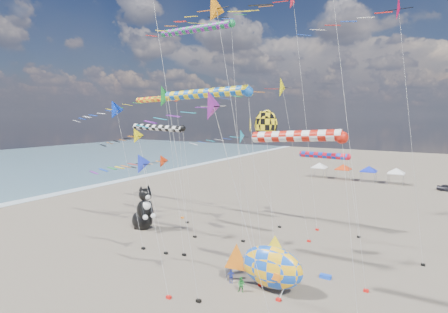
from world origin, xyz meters
name	(u,v)px	position (x,y,z in m)	size (l,w,h in m)	color
delta_kite_0	(213,15)	(-0.51, 9.26, 21.21)	(10.78, 2.35, 22.65)	orange
delta_kite_1	(157,99)	(-8.06, 10.93, 14.93)	(9.71, 2.19, 16.34)	#169130
delta_kite_3	(395,13)	(11.37, 20.19, 22.28)	(11.20, 2.50, 23.81)	#C50637
delta_kite_4	(239,139)	(-6.04, 23.61, 10.50)	(12.04, 1.99, 11.85)	#1993BC
delta_kite_6	(282,91)	(0.72, 20.76, 15.99)	(10.96, 2.22, 17.42)	#FFEA0A
delta_kite_8	(110,113)	(-13.67, 10.08, 13.68)	(10.00, 2.00, 15.02)	#0B37E0
delta_kite_9	(124,169)	(-5.37, 4.03, 9.30)	(9.23, 1.78, 10.56)	blue
delta_kite_10	(164,163)	(-15.62, 20.59, 7.14)	(7.60, 1.89, 8.40)	red
delta_kite_11	(212,112)	(3.85, 2.31, 13.61)	(9.26, 1.80, 14.87)	#85218A
delta_kite_12	(133,140)	(-10.71, 10.33, 11.01)	(8.36, 1.73, 12.24)	yellow
windsock_0	(210,94)	(-1.26, 9.84, 15.18)	(9.72, 0.81, 15.65)	blue
windsock_1	(198,30)	(-7.54, 17.12, 22.58)	(10.89, 0.83, 23.08)	#167E40
windsock_2	(158,100)	(-15.36, 19.29, 15.39)	(8.29, 0.75, 15.85)	#FF3E15
windsock_3	(159,128)	(-11.89, 15.55, 11.95)	(9.04, 0.71, 12.38)	black
windsock_4	(326,156)	(4.61, 24.83, 8.85)	(7.12, 0.74, 9.28)	red
windsock_5	(301,137)	(7.60, 7.06, 12.00)	(7.56, 0.77, 12.46)	red
angelfish_kite	(264,126)	(1.78, 13.99, 12.50)	(3.74, 3.02, 13.92)	yellow
cat_inflatable	(144,207)	(-13.99, 14.85, 2.70)	(4.00, 2.00, 5.40)	black
fish_inflatable	(271,267)	(4.88, 8.89, 1.98)	(6.65, 2.72, 4.50)	blue
person_adult	(228,269)	(1.13, 8.88, 0.87)	(0.64, 0.42, 1.75)	gray
child_green	(241,285)	(3.03, 7.60, 0.60)	(0.59, 0.46, 1.21)	#248E35
child_blue	(231,276)	(1.59, 8.50, 0.57)	(0.67, 0.28, 1.15)	#3046BE
kite_bag_2	(239,260)	(0.19, 12.46, 0.15)	(0.90, 0.44, 0.30)	black
kite_bag_3	(325,276)	(7.90, 13.24, 0.15)	(0.90, 0.44, 0.30)	blue
tent_row	(356,166)	(1.50, 60.00, 3.15)	(19.20, 4.20, 3.80)	white
parked_car	(448,188)	(17.60, 58.00, 0.60)	(1.42, 3.53, 1.20)	#26262D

